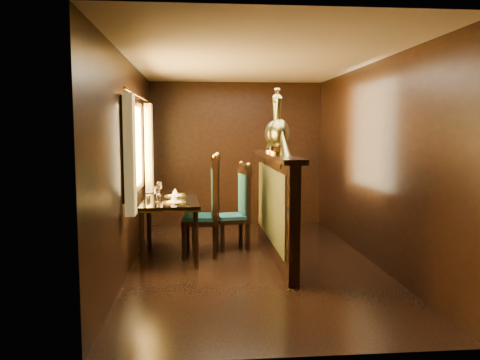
% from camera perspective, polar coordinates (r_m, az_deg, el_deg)
% --- Properties ---
extents(ground, '(5.00, 5.00, 0.00)m').
position_cam_1_polar(ground, '(6.00, 1.58, -10.00)').
color(ground, black).
rests_on(ground, ground).
extents(room_shell, '(3.04, 5.04, 2.52)m').
position_cam_1_polar(room_shell, '(5.77, 0.76, 5.29)').
color(room_shell, black).
rests_on(room_shell, ground).
extents(partition, '(0.26, 2.70, 1.36)m').
position_cam_1_polar(partition, '(6.18, 4.23, -2.77)').
color(partition, black).
rests_on(partition, ground).
extents(dining_table, '(0.82, 1.31, 0.96)m').
position_cam_1_polar(dining_table, '(6.20, -8.55, -3.03)').
color(dining_table, black).
rests_on(dining_table, ground).
extents(chair_left, '(0.53, 0.56, 1.37)m').
position_cam_1_polar(chair_left, '(6.20, -3.68, -2.74)').
color(chair_left, black).
rests_on(chair_left, ground).
extents(chair_right, '(0.51, 0.53, 1.22)m').
position_cam_1_polar(chair_right, '(6.58, -0.04, -2.88)').
color(chair_right, black).
rests_on(chair_right, ground).
extents(peacock_left, '(0.26, 0.70, 0.84)m').
position_cam_1_polar(peacock_left, '(5.82, 4.83, 7.21)').
color(peacock_left, '#174631').
rests_on(peacock_left, partition).
extents(peacock_right, '(0.26, 0.70, 0.83)m').
position_cam_1_polar(peacock_right, '(6.18, 4.23, 7.10)').
color(peacock_right, '#174631').
rests_on(peacock_right, partition).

